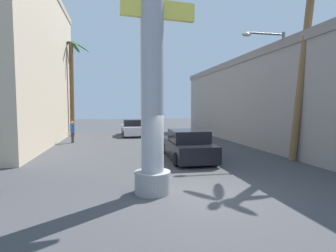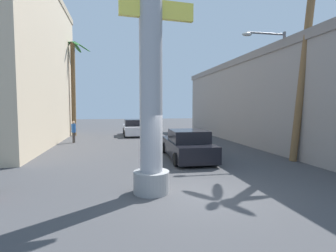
{
  "view_description": "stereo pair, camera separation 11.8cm",
  "coord_description": "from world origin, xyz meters",
  "px_view_note": "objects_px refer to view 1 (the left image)",
  "views": [
    {
      "loc": [
        -2.51,
        -7.72,
        2.75
      ],
      "look_at": [
        0.0,
        4.62,
        1.85
      ],
      "focal_mm": 28.0,
      "sensor_mm": 36.0,
      "label": 1
    },
    {
      "loc": [
        -2.4,
        -7.74,
        2.75
      ],
      "look_at": [
        0.0,
        4.62,
        1.85
      ],
      "focal_mm": 28.0,
      "sensor_mm": 36.0,
      "label": 2
    }
  ],
  "objects_px": {
    "palm_tree_far_left": "(72,80)",
    "pedestrian_far_left": "(72,130)",
    "neon_sign_pole": "(152,36)",
    "street_lamp": "(276,81)",
    "palm_tree_near_right": "(303,50)",
    "car_far": "(133,128)",
    "car_lead": "(187,145)"
  },
  "relations": [
    {
      "from": "neon_sign_pole",
      "to": "street_lamp",
      "type": "height_order",
      "value": "neon_sign_pole"
    },
    {
      "from": "palm_tree_far_left",
      "to": "pedestrian_far_left",
      "type": "xyz_separation_m",
      "value": [
        0.74,
        -5.28,
        -4.31
      ]
    },
    {
      "from": "neon_sign_pole",
      "to": "street_lamp",
      "type": "bearing_deg",
      "value": 33.58
    },
    {
      "from": "palm_tree_far_left",
      "to": "palm_tree_near_right",
      "type": "relative_size",
      "value": 0.95
    },
    {
      "from": "neon_sign_pole",
      "to": "palm_tree_near_right",
      "type": "relative_size",
      "value": 1.14
    },
    {
      "from": "car_far",
      "to": "pedestrian_far_left",
      "type": "relative_size",
      "value": 2.82
    },
    {
      "from": "neon_sign_pole",
      "to": "pedestrian_far_left",
      "type": "distance_m",
      "value": 14.22
    },
    {
      "from": "car_far",
      "to": "palm_tree_far_left",
      "type": "height_order",
      "value": "palm_tree_far_left"
    },
    {
      "from": "street_lamp",
      "to": "car_far",
      "type": "height_order",
      "value": "street_lamp"
    },
    {
      "from": "palm_tree_far_left",
      "to": "street_lamp",
      "type": "bearing_deg",
      "value": -45.57
    },
    {
      "from": "palm_tree_near_right",
      "to": "street_lamp",
      "type": "bearing_deg",
      "value": 101.07
    },
    {
      "from": "car_lead",
      "to": "pedestrian_far_left",
      "type": "relative_size",
      "value": 3.11
    },
    {
      "from": "car_far",
      "to": "palm_tree_far_left",
      "type": "relative_size",
      "value": 0.53
    },
    {
      "from": "street_lamp",
      "to": "palm_tree_far_left",
      "type": "xyz_separation_m",
      "value": [
        -12.84,
        13.1,
        1.06
      ]
    },
    {
      "from": "car_lead",
      "to": "car_far",
      "type": "distance_m",
      "value": 12.36
    },
    {
      "from": "street_lamp",
      "to": "pedestrian_far_left",
      "type": "height_order",
      "value": "street_lamp"
    },
    {
      "from": "neon_sign_pole",
      "to": "car_lead",
      "type": "bearing_deg",
      "value": 63.54
    },
    {
      "from": "neon_sign_pole",
      "to": "car_far",
      "type": "bearing_deg",
      "value": 88.3
    },
    {
      "from": "car_lead",
      "to": "palm_tree_far_left",
      "type": "relative_size",
      "value": 0.58
    },
    {
      "from": "neon_sign_pole",
      "to": "palm_tree_far_left",
      "type": "distance_m",
      "value": 18.92
    },
    {
      "from": "car_lead",
      "to": "pedestrian_far_left",
      "type": "xyz_separation_m",
      "value": [
        -6.98,
        7.72,
        0.27
      ]
    },
    {
      "from": "palm_tree_near_right",
      "to": "palm_tree_far_left",
      "type": "bearing_deg",
      "value": 131.64
    },
    {
      "from": "street_lamp",
      "to": "car_lead",
      "type": "distance_m",
      "value": 6.21
    },
    {
      "from": "palm_tree_far_left",
      "to": "pedestrian_far_left",
      "type": "height_order",
      "value": "palm_tree_far_left"
    },
    {
      "from": "street_lamp",
      "to": "palm_tree_near_right",
      "type": "relative_size",
      "value": 0.73
    },
    {
      "from": "pedestrian_far_left",
      "to": "car_far",
      "type": "bearing_deg",
      "value": 42.3
    },
    {
      "from": "palm_tree_far_left",
      "to": "pedestrian_far_left",
      "type": "distance_m",
      "value": 6.86
    },
    {
      "from": "neon_sign_pole",
      "to": "palm_tree_near_right",
      "type": "xyz_separation_m",
      "value": [
        8.04,
        3.39,
        0.65
      ]
    },
    {
      "from": "street_lamp",
      "to": "car_far",
      "type": "bearing_deg",
      "value": 120.36
    },
    {
      "from": "car_far",
      "to": "pedestrian_far_left",
      "type": "distance_m",
      "value": 6.64
    },
    {
      "from": "neon_sign_pole",
      "to": "car_far",
      "type": "relative_size",
      "value": 2.29
    },
    {
      "from": "car_far",
      "to": "palm_tree_near_right",
      "type": "relative_size",
      "value": 0.5
    }
  ]
}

